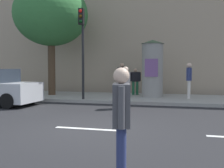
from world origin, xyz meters
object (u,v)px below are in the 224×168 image
(street_tree, at_px, (51,15))
(pedestrian_with_bag, at_px, (189,78))
(traffic_light, at_px, (82,39))
(poster_column, at_px, (152,68))
(pedestrian_with_backpack, at_px, (121,116))
(pedestrian_in_dark_shirt, at_px, (125,83))
(pedestrian_in_red_top, at_px, (122,75))
(pedestrian_in_light_jacket, at_px, (135,79))

(street_tree, bearing_deg, pedestrian_with_bag, -0.61)
(traffic_light, bearing_deg, poster_column, 32.44)
(traffic_light, relative_size, pedestrian_with_bag, 2.44)
(pedestrian_with_backpack, xyz_separation_m, pedestrian_with_bag, (1.26, 9.97, 0.19))
(street_tree, relative_size, pedestrian_in_dark_shirt, 3.61)
(pedestrian_with_backpack, bearing_deg, pedestrian_in_dark_shirt, 100.86)
(pedestrian_in_red_top, distance_m, pedestrian_in_light_jacket, 0.90)
(traffic_light, bearing_deg, pedestrian_with_bag, 17.67)
(pedestrian_in_red_top, bearing_deg, pedestrian_in_dark_shirt, -76.56)
(street_tree, relative_size, pedestrian_in_red_top, 3.47)
(traffic_light, bearing_deg, pedestrian_with_backpack, -66.20)
(pedestrian_in_dark_shirt, distance_m, pedestrian_in_red_top, 4.62)
(traffic_light, height_order, pedestrian_in_red_top, traffic_light)
(street_tree, distance_m, pedestrian_with_bag, 8.14)
(street_tree, distance_m, pedestrian_in_light_jacket, 5.89)
(pedestrian_in_dark_shirt, xyz_separation_m, pedestrian_with_backpack, (1.34, -7.01, -0.04))
(pedestrian_in_red_top, height_order, pedestrian_in_light_jacket, pedestrian_in_red_top)
(poster_column, bearing_deg, street_tree, -176.58)
(pedestrian_in_dark_shirt, height_order, pedestrian_in_red_top, pedestrian_in_red_top)
(pedestrian_in_light_jacket, bearing_deg, street_tree, -165.74)
(poster_column, height_order, pedestrian_in_light_jacket, poster_column)
(street_tree, xyz_separation_m, pedestrian_with_bag, (7.39, -0.08, -3.41))
(pedestrian_with_backpack, xyz_separation_m, pedestrian_in_red_top, (-2.42, 11.50, 0.24))
(street_tree, height_order, pedestrian_in_red_top, street_tree)
(street_tree, bearing_deg, traffic_light, -34.33)
(poster_column, bearing_deg, traffic_light, -147.56)
(pedestrian_in_dark_shirt, bearing_deg, pedestrian_in_light_jacket, 93.42)
(poster_column, height_order, pedestrian_with_backpack, poster_column)
(poster_column, relative_size, street_tree, 0.48)
(traffic_light, relative_size, poster_column, 1.45)
(pedestrian_with_backpack, height_order, pedestrian_in_red_top, pedestrian_in_red_top)
(poster_column, height_order, pedestrian_in_red_top, poster_column)
(pedestrian_in_dark_shirt, xyz_separation_m, pedestrian_in_red_top, (-1.07, 4.49, 0.20))
(pedestrian_in_dark_shirt, height_order, pedestrian_with_backpack, pedestrian_in_dark_shirt)
(poster_column, xyz_separation_m, pedestrian_in_dark_shirt, (-0.78, -3.37, -0.61))
(street_tree, xyz_separation_m, pedestrian_with_backpack, (6.13, -10.05, -3.60))
(poster_column, relative_size, pedestrian_with_backpack, 1.77)
(poster_column, distance_m, pedestrian_with_bag, 1.93)
(pedestrian_in_light_jacket, bearing_deg, pedestrian_in_dark_shirt, -86.58)
(pedestrian_with_backpack, bearing_deg, pedestrian_in_red_top, 101.87)
(traffic_light, distance_m, street_tree, 3.33)
(pedestrian_with_bag, bearing_deg, pedestrian_in_dark_shirt, -131.35)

